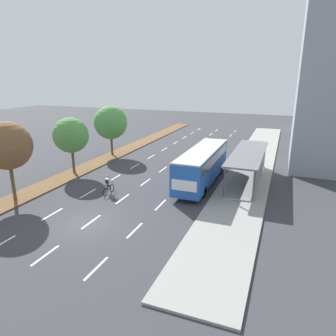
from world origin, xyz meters
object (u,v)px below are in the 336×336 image
object	(u,v)px
bus	(202,163)
median_tree_second	(71,135)
median_tree_nearest	(7,146)
cyclist	(108,185)
bus_shelter	(251,164)
median_tree_third	(111,123)

from	to	relation	value
bus	median_tree_second	distance (m)	13.92
median_tree_nearest	cyclist	bearing A→B (deg)	33.60
bus_shelter	median_tree_nearest	world-z (taller)	median_tree_nearest
median_tree_nearest	median_tree_second	size ratio (longest dim) A/B	1.12
bus_shelter	median_tree_third	xyz separation A→B (m)	(-18.08, 4.27, 2.45)
cyclist	bus	bearing A→B (deg)	39.28
cyclist	median_tree_second	distance (m)	8.38
median_tree_second	cyclist	bearing A→B (deg)	-30.17
bus_shelter	bus	distance (m)	4.72
bus_shelter	median_tree_third	world-z (taller)	median_tree_third
bus_shelter	median_tree_second	distance (m)	18.46
median_tree_nearest	median_tree_third	xyz separation A→B (m)	(-0.41, 16.22, -0.42)
bus_shelter	median_tree_nearest	xyz separation A→B (m)	(-17.66, -11.95, 2.87)
median_tree_second	median_tree_third	xyz separation A→B (m)	(-0.16, 8.11, 0.19)
cyclist	median_tree_third	distance (m)	14.22
bus	median_tree_third	world-z (taller)	median_tree_third
cyclist	median_tree_third	bearing A→B (deg)	119.62
bus	cyclist	size ratio (longest dim) A/B	6.20
median_tree_nearest	median_tree_third	distance (m)	16.24
bus	median_tree_nearest	size ratio (longest dim) A/B	1.72
bus_shelter	median_tree_third	size ratio (longest dim) A/B	1.81
bus	median_tree_second	bearing A→B (deg)	-172.27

